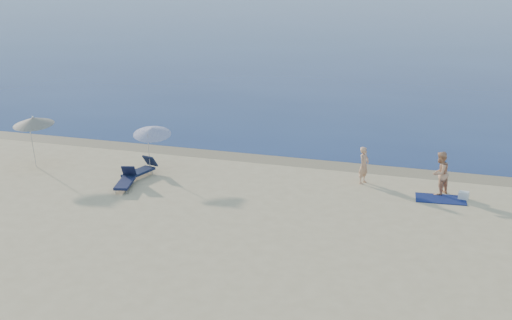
{
  "coord_description": "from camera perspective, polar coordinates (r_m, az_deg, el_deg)",
  "views": [
    {
      "loc": [
        5.21,
        -9.47,
        9.32
      ],
      "look_at": [
        -2.79,
        16.0,
        1.0
      ],
      "focal_mm": 45.0,
      "sensor_mm": 36.0,
      "label": 1
    }
  ],
  "objects": [
    {
      "name": "sea",
      "position": [
        109.99,
        14.98,
        11.89
      ],
      "size": [
        240.0,
        160.0,
        0.01
      ],
      "primitive_type": "cube",
      "color": "#0D1F50",
      "rests_on": "ground"
    },
    {
      "name": "wet_sand_strip",
      "position": [
        30.78,
        6.86,
        -0.44
      ],
      "size": [
        240.0,
        1.6,
        0.0
      ],
      "primitive_type": "cube",
      "color": "#847254",
      "rests_on": "ground"
    },
    {
      "name": "person_left",
      "position": [
        28.24,
        9.57,
        -0.46
      ],
      "size": [
        0.57,
        0.7,
        1.64
      ],
      "primitive_type": "imported",
      "rotation": [
        0.0,
        0.0,
        1.22
      ],
      "color": "tan",
      "rests_on": "ground"
    },
    {
      "name": "person_right",
      "position": [
        27.55,
        16.03,
        -1.14
      ],
      "size": [
        1.06,
        1.13,
        1.84
      ],
      "primitive_type": "imported",
      "rotation": [
        0.0,
        0.0,
        -2.11
      ],
      "color": "tan",
      "rests_on": "ground"
    },
    {
      "name": "beach_towel",
      "position": [
        27.28,
        16.09,
        -3.34
      ],
      "size": [
        2.09,
        1.29,
        0.03
      ],
      "primitive_type": "cube",
      "rotation": [
        0.0,
        0.0,
        0.09
      ],
      "color": "#0E1748",
      "rests_on": "ground"
    },
    {
      "name": "white_bag",
      "position": [
        27.49,
        17.97,
        -3.03
      ],
      "size": [
        0.44,
        0.4,
        0.33
      ],
      "primitive_type": "cube",
      "rotation": [
        0.0,
        0.0,
        -0.21
      ],
      "color": "silver",
      "rests_on": "ground"
    },
    {
      "name": "umbrella_near",
      "position": [
        29.52,
        -9.24,
        2.55
      ],
      "size": [
        2.25,
        2.27,
        2.27
      ],
      "rotation": [
        0.0,
        0.0,
        0.39
      ],
      "color": "silver",
      "rests_on": "ground"
    },
    {
      "name": "umbrella_far",
      "position": [
        31.56,
        -19.19,
        3.28
      ],
      "size": [
        1.93,
        1.96,
        2.51
      ],
      "rotation": [
        0.0,
        0.0,
        0.03
      ],
      "color": "silver",
      "rests_on": "ground"
    },
    {
      "name": "lounger_left",
      "position": [
        29.33,
        -10.23,
        -0.89
      ],
      "size": [
        1.03,
        1.95,
        0.82
      ],
      "rotation": [
        0.0,
        0.0,
        -0.24
      ],
      "color": "#141D38",
      "rests_on": "ground"
    },
    {
      "name": "lounger_right",
      "position": [
        28.07,
        -11.52,
        -1.83
      ],
      "size": [
        1.01,
        1.87,
        0.79
      ],
      "rotation": [
        0.0,
        0.0,
        0.25
      ],
      "color": "#151A3A",
      "rests_on": "ground"
    }
  ]
}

